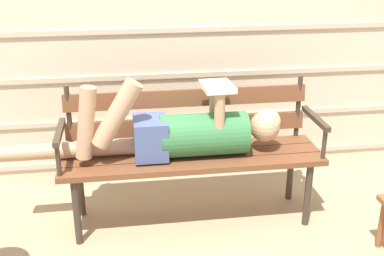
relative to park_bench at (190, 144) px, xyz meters
name	(u,v)px	position (x,y,z in m)	size (l,w,h in m)	color
ground_plane	(193,223)	(0.00, -0.12, -0.51)	(12.00, 12.00, 0.00)	tan
house_siding	(179,29)	(0.00, 0.58, 0.63)	(4.57, 0.08, 2.27)	beige
park_bench	(190,144)	(0.00, 0.00, 0.00)	(1.63, 0.44, 0.89)	brown
reclining_person	(181,132)	(-0.07, -0.07, 0.12)	(1.72, 0.27, 0.53)	#33703D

